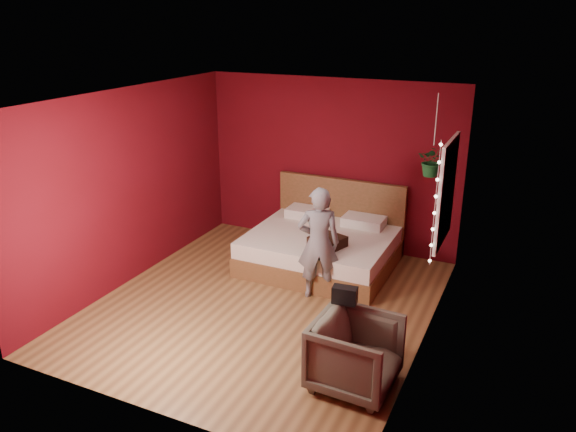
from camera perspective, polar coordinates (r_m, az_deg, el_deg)
The scene contains 10 objects.
floor at distance 7.22m, azimuth -2.39°, elevation -8.93°, with size 4.50×4.50×0.00m, color olive.
room_walls at distance 6.58m, azimuth -2.60°, elevation 3.98°, with size 4.04×4.54×2.62m.
window at distance 6.86m, azimuth 15.77°, elevation 2.36°, with size 0.05×0.97×1.27m.
fairy_lights at distance 6.37m, azimuth 14.72°, elevation 1.11°, with size 0.04×0.04×1.45m.
bed at distance 8.19m, azimuth 3.55°, elevation -3.04°, with size 2.02×1.72×1.11m.
person at distance 7.11m, azimuth 3.12°, elevation -2.78°, with size 0.54×0.35×1.48m, color slate.
armchair at distance 5.66m, azimuth 6.87°, elevation -13.73°, with size 0.78×0.80×0.73m, color #5A5847.
handbag at distance 5.72m, azimuth 5.79°, elevation -7.99°, with size 0.25×0.12×0.18m, color black.
throw_pillow at distance 7.59m, azimuth 4.03°, elevation -2.62°, with size 0.40×0.40×0.14m, color black.
hanging_plant at distance 7.11m, azimuth 14.47°, elevation 5.45°, with size 0.39×0.35×1.01m.
Camera 1 is at (2.93, -5.59, 3.50)m, focal length 35.00 mm.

